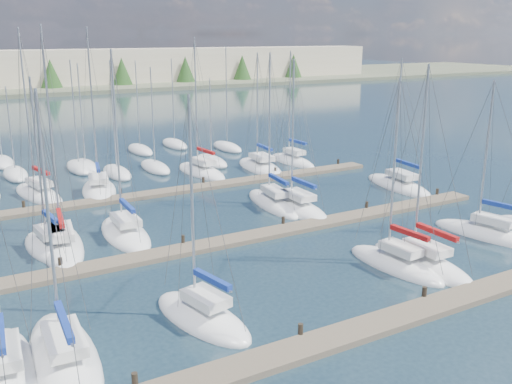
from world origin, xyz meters
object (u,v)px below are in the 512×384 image
sailboat_f (487,234)px  sailboat_e (421,263)px  sailboat_h (50,247)px  sailboat_r (292,161)px  sailboat_o (99,190)px  sailboat_b (65,358)px  sailboat_d (395,264)px  sailboat_q (260,167)px  sailboat_m (398,186)px  sailboat_p (201,171)px  sailboat_a (6,372)px  sailboat_c (202,317)px  sailboat_j (125,233)px  sailboat_i (62,246)px  sailboat_k (273,203)px  sailboat_n (39,194)px  sailboat_l (296,208)px

sailboat_f → sailboat_e: sailboat_e is taller
sailboat_h → sailboat_r: sailboat_r is taller
sailboat_o → sailboat_b: bearing=-95.4°
sailboat_o → sailboat_d: 28.78m
sailboat_f → sailboat_q: bearing=84.7°
sailboat_h → sailboat_m: size_ratio=0.96×
sailboat_p → sailboat_m: 19.85m
sailboat_d → sailboat_a: bearing=176.8°
sailboat_q → sailboat_a: 39.80m
sailboat_p → sailboat_c: size_ratio=1.20×
sailboat_j → sailboat_d: bearing=-45.3°
sailboat_h → sailboat_i: (0.77, -0.31, 0.01)m
sailboat_d → sailboat_k: 15.00m
sailboat_m → sailboat_n: bearing=162.3°
sailboat_i → sailboat_e: (18.66, -14.13, -0.01)m
sailboat_l → sailboat_o: bearing=134.0°
sailboat_c → sailboat_e: 14.73m
sailboat_m → sailboat_e: (-12.02, -14.64, 0.01)m
sailboat_i → sailboat_e: 23.41m
sailboat_b → sailboat_q: bearing=49.9°
sailboat_d → sailboat_c: (-13.13, -0.21, -0.01)m
sailboat_e → sailboat_n: bearing=122.8°
sailboat_f → sailboat_k: 16.81m
sailboat_a → sailboat_n: 28.93m
sailboat_i → sailboat_h: bearing=166.0°
sailboat_m → sailboat_e: size_ratio=0.97×
sailboat_d → sailboat_e: bearing=-24.8°
sailboat_a → sailboat_o: bearing=72.3°
sailboat_f → sailboat_o: bearing=116.5°
sailboat_a → sailboat_l: bearing=34.5°
sailboat_o → sailboat_m: sailboat_o is taller
sailboat_q → sailboat_r: bearing=15.5°
sailboat_j → sailboat_e: bearing=-43.1°
sailboat_d → sailboat_b: sailboat_b is taller
sailboat_h → sailboat_o: size_ratio=0.79×
sailboat_f → sailboat_m: bearing=60.4°
sailboat_o → sailboat_d: size_ratio=1.25×
sailboat_c → sailboat_o: bearing=74.1°
sailboat_i → sailboat_d: (17.07, -13.54, -0.00)m
sailboat_i → sailboat_m: (30.69, 0.51, -0.02)m
sailboat_a → sailboat_r: 43.71m
sailboat_o → sailboat_m: size_ratio=1.22×
sailboat_a → sailboat_p: bearing=57.2°
sailboat_j → sailboat_k: (13.01, 1.14, 0.01)m
sailboat_l → sailboat_f: sailboat_l is taller
sailboat_l → sailboat_h: bearing=178.8°
sailboat_q → sailboat_r: sailboat_r is taller
sailboat_m → sailboat_a: sailboat_m is taller
sailboat_q → sailboat_b: 38.23m
sailboat_o → sailboat_e: bearing=-52.3°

